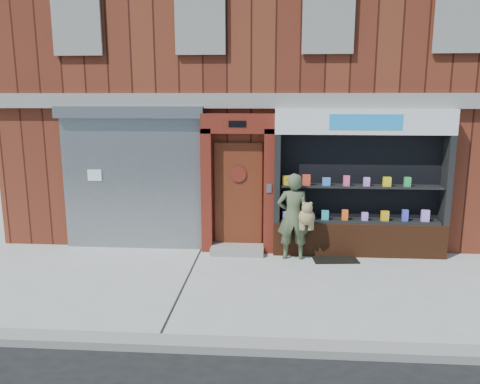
# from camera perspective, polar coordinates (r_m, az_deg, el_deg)

# --- Properties ---
(ground) EXTENTS (80.00, 80.00, 0.00)m
(ground) POSITION_cam_1_polar(r_m,az_deg,el_deg) (8.30, 4.03, -11.36)
(ground) COLOR #9E9E99
(ground) RESTS_ON ground
(curb) EXTENTS (60.00, 0.30, 0.12)m
(curb) POSITION_cam_1_polar(r_m,az_deg,el_deg) (6.34, 4.00, -18.39)
(curb) COLOR gray
(curb) RESTS_ON ground
(building) EXTENTS (12.00, 8.16, 8.00)m
(building) POSITION_cam_1_polar(r_m,az_deg,el_deg) (13.67, 4.32, 14.70)
(building) COLOR #582014
(building) RESTS_ON ground
(shutter_bay) EXTENTS (3.10, 0.30, 3.04)m
(shutter_bay) POSITION_cam_1_polar(r_m,az_deg,el_deg) (10.14, -13.03, 2.67)
(shutter_bay) COLOR gray
(shutter_bay) RESTS_ON ground
(red_door_bay) EXTENTS (1.52, 0.58, 2.90)m
(red_door_bay) POSITION_cam_1_polar(r_m,az_deg,el_deg) (9.70, -0.26, 1.01)
(red_door_bay) COLOR #54160E
(red_door_bay) RESTS_ON ground
(pharmacy_bay) EXTENTS (3.50, 0.41, 3.00)m
(pharmacy_bay) POSITION_cam_1_polar(r_m,az_deg,el_deg) (9.81, 14.43, 0.26)
(pharmacy_bay) COLOR #4F2612
(pharmacy_bay) RESTS_ON ground
(woman) EXTENTS (0.76, 0.51, 1.76)m
(woman) POSITION_cam_1_polar(r_m,az_deg,el_deg) (9.41, 6.64, -2.97)
(woman) COLOR #4A5538
(woman) RESTS_ON ground
(doormat) EXTENTS (0.94, 0.70, 0.02)m
(doormat) POSITION_cam_1_polar(r_m,az_deg,el_deg) (9.77, 11.44, -7.93)
(doormat) COLOR black
(doormat) RESTS_ON ground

